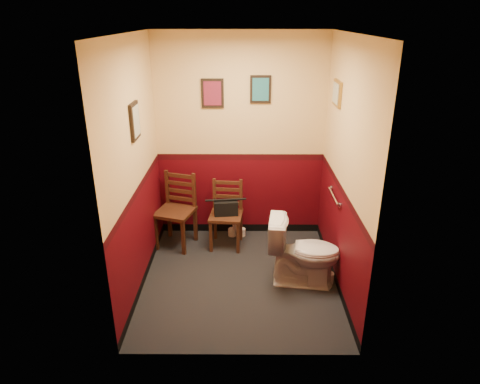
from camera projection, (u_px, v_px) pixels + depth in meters
floor at (240, 279)px, 5.00m from camera, size 2.20×2.40×0.00m
ceiling at (240, 33)px, 3.96m from camera, size 2.20×2.40×0.00m
wall_back at (240, 139)px, 5.59m from camera, size 2.20×0.00×2.70m
wall_front at (239, 222)px, 3.37m from camera, size 2.20×0.00×2.70m
wall_left at (135, 170)px, 4.49m from camera, size 0.00×2.40×2.70m
wall_right at (345, 171)px, 4.47m from camera, size 0.00×2.40×2.70m
grab_bar at (334, 196)px, 4.86m from camera, size 0.05×0.56×0.06m
framed_print_back_a at (212, 93)px, 5.34m from camera, size 0.28×0.04×0.36m
framed_print_back_b at (261, 89)px, 5.32m from camera, size 0.26×0.04×0.34m
framed_print_left at (135, 121)px, 4.39m from camera, size 0.04×0.30×0.38m
framed_print_right at (337, 93)px, 4.76m from camera, size 0.04×0.34×0.28m
toilet at (304, 252)px, 4.79m from camera, size 0.86×0.55×0.79m
toilet_brush at (328, 277)px, 4.91m from camera, size 0.13×0.13×0.45m
chair_left at (176, 211)px, 5.60m from camera, size 0.57×0.57×0.97m
chair_right at (226, 214)px, 5.59m from camera, size 0.45×0.45×0.88m
handbag at (226, 208)px, 5.51m from camera, size 0.32×0.18×0.22m
tp_stack at (237, 227)px, 5.92m from camera, size 0.24×0.15×0.31m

